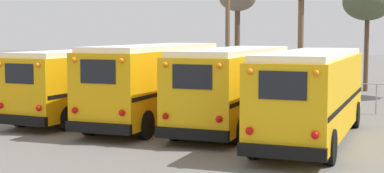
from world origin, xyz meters
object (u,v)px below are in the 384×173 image
Objects in this scene: school_bus_2 at (235,85)px; bare_tree_0 at (238,0)px; school_bus_1 at (156,81)px; school_bus_3 at (312,92)px; bare_tree_2 at (368,3)px; utility_pole at (228,31)px; school_bus_0 at (94,80)px.

bare_tree_0 is at bearing 108.06° from school_bus_2.
bare_tree_0 reaches higher than school_bus_1.
school_bus_1 is 6.94m from school_bus_3.
school_bus_2 is at bearing 154.37° from school_bus_3.
school_bus_2 is 17.89m from bare_tree_2.
school_bus_1 is 3.39m from school_bus_2.
utility_pole is 1.03× the size of bare_tree_0.
utility_pole reaches higher than bare_tree_2.
school_bus_2 reaches higher than school_bus_0.
bare_tree_2 is (3.10, 17.17, 3.94)m from school_bus_2.
school_bus_2 is at bearing -69.08° from utility_pole.
bare_tree_0 is (-8.99, 18.79, 4.30)m from school_bus_3.
bare_tree_0 is at bearing 104.45° from utility_pole.
bare_tree_0 reaches higher than school_bus_2.
utility_pole is 1.07× the size of bare_tree_2.
utility_pole is (-6.99, 11.06, 2.16)m from school_bus_3.
school_bus_2 is (6.78, -0.48, 0.06)m from school_bus_0.
school_bus_1 is 9.80m from utility_pole.
school_bus_3 is 1.34× the size of utility_pole.
school_bus_3 is (10.16, -2.10, 0.07)m from school_bus_0.
school_bus_1 reaches higher than school_bus_2.
school_bus_2 is at bearing -100.22° from bare_tree_2.
bare_tree_0 is 1.04× the size of bare_tree_2.
school_bus_2 is (3.39, 0.14, -0.07)m from school_bus_1.
utility_pole is at bearing -130.89° from bare_tree_2.
school_bus_0 is 1.01× the size of school_bus_1.
school_bus_0 is at bearing -94.03° from bare_tree_0.
bare_tree_0 is (-5.60, 17.17, 4.31)m from school_bus_2.
school_bus_2 is 1.28× the size of utility_pole.
utility_pole reaches higher than school_bus_1.
school_bus_1 is 17.96m from bare_tree_0.
school_bus_1 is at bearing -10.35° from school_bus_0.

